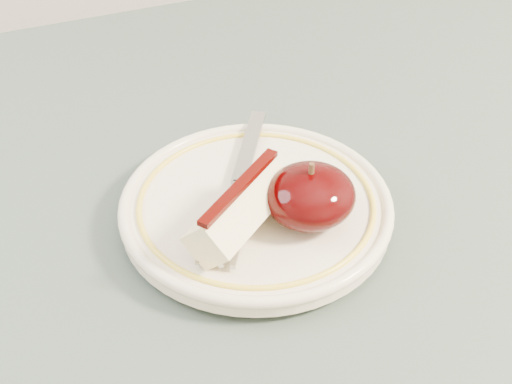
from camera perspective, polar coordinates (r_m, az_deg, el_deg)
name	(u,v)px	position (r m, az deg, el deg)	size (l,w,h in m)	color
table	(271,362)	(0.56, 1.17, -13.44)	(0.90, 0.90, 0.75)	brown
plate	(256,207)	(0.53, 0.00, -1.17)	(0.20, 0.20, 0.02)	beige
apple_half	(310,196)	(0.50, 4.33, -0.30)	(0.07, 0.06, 0.05)	black
apple_wedge	(240,210)	(0.49, -1.28, -1.42)	(0.10, 0.09, 0.04)	#F8EBB7
fork	(238,184)	(0.53, -1.42, 0.64)	(0.11, 0.17, 0.00)	#97999F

